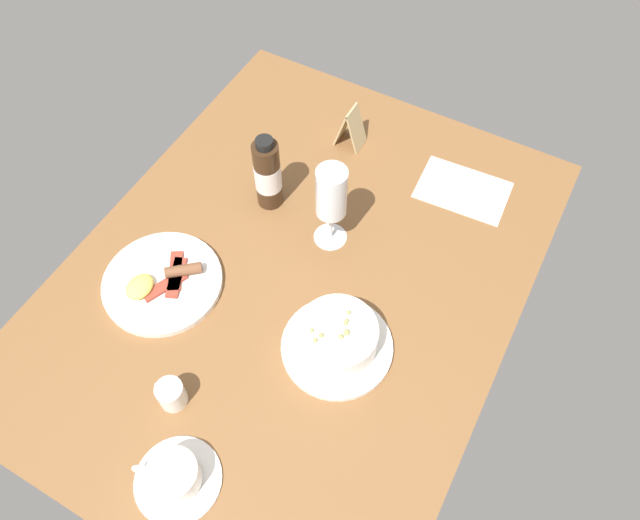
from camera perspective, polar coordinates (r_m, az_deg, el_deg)
The scene contains 9 objects.
ground_plane at distance 121.13cm, azimuth -2.35°, elevation -1.69°, with size 110.00×84.00×3.00cm, color brown.
porridge_bowl at distance 108.76cm, azimuth 1.64°, elevation -7.42°, with size 20.36×20.36×8.34cm.
cutlery_setting at distance 135.71cm, azimuth 13.10°, elevation 6.54°, with size 14.10×19.77×0.90cm.
coffee_cup at distance 104.57cm, azimuth -13.45°, elevation -19.11°, with size 14.20×14.20×5.71cm.
creamer_jug at distance 108.82cm, azimuth -13.80°, elevation -12.09°, with size 4.80×5.78×5.84cm.
wine_glass at distance 114.09cm, azimuth 1.07°, elevation 6.03°, with size 6.79×6.79×19.88cm.
sauce_bottle_brown at distance 124.53cm, azimuth -4.93°, elevation 8.01°, with size 5.51×5.51×18.09cm.
breakfast_plate at distance 121.56cm, azimuth -14.58°, elevation -2.03°, with size 23.18×23.18×3.70cm.
menu_card at distance 138.42cm, azimuth 2.89°, elevation 12.37°, with size 5.23×6.16×9.95cm.
Camera 1 is at (-53.09, -34.68, 101.70)cm, focal length 34.16 mm.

